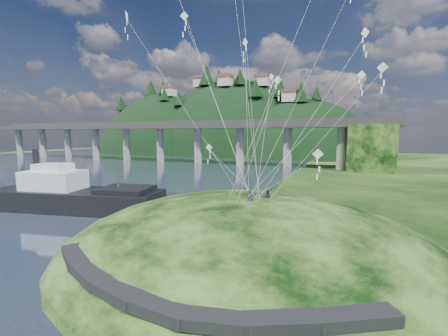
% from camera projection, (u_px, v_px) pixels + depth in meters
% --- Properties ---
extents(ground, '(320.00, 320.00, 0.00)m').
position_uv_depth(ground, '(161.00, 247.00, 28.19)').
color(ground, black).
rests_on(ground, ground).
extents(water, '(240.00, 240.00, 0.00)m').
position_uv_depth(water, '(3.00, 172.00, 82.87)').
color(water, '#2A394E').
rests_on(water, ground).
extents(grass_hill, '(36.00, 32.00, 13.00)m').
position_uv_depth(grass_hill, '(248.00, 267.00, 27.19)').
color(grass_hill, black).
rests_on(grass_hill, ground).
extents(footpath, '(22.29, 5.84, 0.83)m').
position_uv_depth(footpath, '(173.00, 292.00, 16.18)').
color(footpath, black).
rests_on(footpath, ground).
extents(bridge, '(160.00, 11.00, 15.00)m').
position_uv_depth(bridge, '(213.00, 136.00, 101.42)').
color(bridge, '#2D2B2B').
rests_on(bridge, ground).
extents(far_ridge, '(153.00, 70.00, 94.50)m').
position_uv_depth(far_ridge, '(224.00, 167.00, 157.75)').
color(far_ridge, black).
rests_on(far_ridge, ground).
extents(work_barge, '(24.75, 11.11, 8.37)m').
position_uv_depth(work_barge, '(73.00, 195.00, 41.48)').
color(work_barge, black).
rests_on(work_barge, ground).
extents(wooden_dock, '(14.86, 4.93, 1.05)m').
position_uv_depth(wooden_dock, '(141.00, 217.00, 36.70)').
color(wooden_dock, '#342515').
rests_on(wooden_dock, ground).
extents(kite_flyers, '(1.82, 2.27, 1.88)m').
position_uv_depth(kite_flyers, '(259.00, 189.00, 25.82)').
color(kite_flyers, '#272934').
rests_on(kite_flyers, ground).
extents(kite_swarm, '(20.66, 12.00, 19.69)m').
position_uv_depth(kite_swarm, '(264.00, 39.00, 26.69)').
color(kite_swarm, white).
rests_on(kite_swarm, ground).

